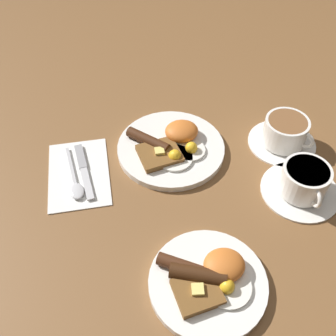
{
  "coord_description": "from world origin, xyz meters",
  "views": [
    {
      "loc": [
        0.12,
        0.61,
        0.64
      ],
      "look_at": [
        0.02,
        0.07,
        0.03
      ],
      "focal_mm": 42.0,
      "sensor_mm": 36.0,
      "label": 1
    }
  ],
  "objects_px": {
    "teacup_far": "(303,183)",
    "knife": "(83,168)",
    "spoon": "(76,185)",
    "teacup_near": "(285,134)",
    "breakfast_plate_far": "(210,279)",
    "breakfast_plate_near": "(171,146)"
  },
  "relations": [
    {
      "from": "teacup_far",
      "to": "knife",
      "type": "relative_size",
      "value": 1.0
    },
    {
      "from": "teacup_near",
      "to": "breakfast_plate_near",
      "type": "bearing_deg",
      "value": -5.66
    },
    {
      "from": "breakfast_plate_near",
      "to": "teacup_far",
      "type": "distance_m",
      "value": 0.29
    },
    {
      "from": "teacup_near",
      "to": "knife",
      "type": "distance_m",
      "value": 0.45
    },
    {
      "from": "knife",
      "to": "spoon",
      "type": "relative_size",
      "value": 1.05
    },
    {
      "from": "breakfast_plate_near",
      "to": "breakfast_plate_far",
      "type": "relative_size",
      "value": 1.18
    },
    {
      "from": "teacup_far",
      "to": "spoon",
      "type": "xyz_separation_m",
      "value": [
        0.45,
        -0.1,
        -0.02
      ]
    },
    {
      "from": "teacup_near",
      "to": "spoon",
      "type": "height_order",
      "value": "teacup_near"
    },
    {
      "from": "breakfast_plate_far",
      "to": "teacup_near",
      "type": "relative_size",
      "value": 1.32
    },
    {
      "from": "teacup_far",
      "to": "knife",
      "type": "height_order",
      "value": "teacup_far"
    },
    {
      "from": "teacup_near",
      "to": "teacup_far",
      "type": "xyz_separation_m",
      "value": [
        0.02,
        0.14,
        -0.0
      ]
    },
    {
      "from": "teacup_near",
      "to": "breakfast_plate_far",
      "type": "bearing_deg",
      "value": 50.15
    },
    {
      "from": "breakfast_plate_near",
      "to": "breakfast_plate_far",
      "type": "height_order",
      "value": "breakfast_plate_near"
    },
    {
      "from": "knife",
      "to": "teacup_far",
      "type": "bearing_deg",
      "value": 64.51
    },
    {
      "from": "spoon",
      "to": "knife",
      "type": "bearing_deg",
      "value": 151.27
    },
    {
      "from": "breakfast_plate_near",
      "to": "spoon",
      "type": "xyz_separation_m",
      "value": [
        0.22,
        0.07,
        -0.01
      ]
    },
    {
      "from": "teacup_near",
      "to": "knife",
      "type": "bearing_deg",
      "value": -0.49
    },
    {
      "from": "breakfast_plate_near",
      "to": "spoon",
      "type": "distance_m",
      "value": 0.23
    },
    {
      "from": "teacup_near",
      "to": "teacup_far",
      "type": "height_order",
      "value": "same"
    },
    {
      "from": "breakfast_plate_near",
      "to": "knife",
      "type": "height_order",
      "value": "breakfast_plate_near"
    },
    {
      "from": "breakfast_plate_near",
      "to": "breakfast_plate_far",
      "type": "xyz_separation_m",
      "value": [
        -0.0,
        0.33,
        0.0
      ]
    },
    {
      "from": "teacup_far",
      "to": "knife",
      "type": "xyz_separation_m",
      "value": [
        0.44,
        -0.14,
        -0.02
      ]
    }
  ]
}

